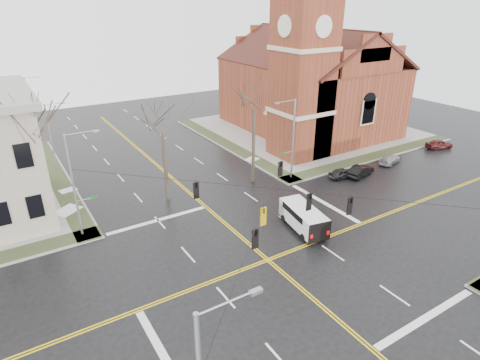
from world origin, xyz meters
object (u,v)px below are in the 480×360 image
church (308,76)px  parked_car_c (390,159)px  tree_nw_near (162,130)px  cargo_van (302,216)px  streetlight_north_a (52,135)px  tree_ne (254,104)px  parked_car_b (361,171)px  tree_nw_far (33,127)px  streetlight_north_b (30,101)px  parked_car_a (343,173)px  signal_pole_ne (292,137)px  signal_pole_nw (75,183)px  parked_car_d (439,144)px

church → parked_car_c: (0.11, -16.18, -7.89)m
church → tree_nw_near: bearing=-158.5°
cargo_van → parked_car_c: cargo_van is taller
streetlight_north_a → tree_ne: bearing=-40.3°
streetlight_north_a → church: bearing=-5.2°
cargo_van → tree_ne: (1.81, 10.50, 7.69)m
streetlight_north_a → parked_car_b: streetlight_north_a is taller
tree_nw_far → parked_car_c: bearing=-7.6°
streetlight_north_b → tree_ne: (17.84, -35.12, 4.44)m
parked_car_c → parked_car_a: bearing=77.6°
signal_pole_ne → tree_nw_far: bearing=174.8°
church → parked_car_c: 18.00m
cargo_van → tree_ne: 13.14m
signal_pole_nw → tree_ne: tree_ne is taller
streetlight_north_b → signal_pole_nw: bearing=-91.0°
tree_nw_near → cargo_van: bearing=-55.9°
signal_pole_ne → parked_car_b: 9.32m
streetlight_north_b → parked_car_d: size_ratio=2.15×
streetlight_north_a → cargo_van: 30.40m
signal_pole_ne → parked_car_d: (23.87, -2.76, -4.32)m
church → tree_ne: (-17.57, -11.90, 0.48)m
parked_car_b → parked_car_d: 16.53m
parked_car_b → cargo_van: bearing=99.3°
parked_car_c → tree_nw_far: size_ratio=0.29×
cargo_van → parked_car_d: (29.81, 6.37, -0.59)m
parked_car_a → parked_car_d: bearing=-82.0°
church → parked_car_a: church is taller
signal_pole_nw → tree_nw_near: size_ratio=0.89×
streetlight_north_b → parked_car_b: (29.34, -40.25, -3.81)m
signal_pole_ne → signal_pole_nw: size_ratio=1.00×
parked_car_b → tree_nw_far: (-32.02, 5.98, 8.75)m
streetlight_north_b → parked_car_c: 53.20m
signal_pole_nw → tree_nw_near: tree_nw_near is taller
signal_pole_ne → parked_car_d: signal_pole_ne is taller
streetlight_north_a → tree_nw_near: 16.42m
signal_pole_ne → tree_nw_far: size_ratio=0.69×
signal_pole_ne → parked_car_d: 24.41m
signal_pole_ne → parked_car_c: (13.56, -2.90, -4.40)m
parked_car_a → tree_nw_near: size_ratio=0.34×
church → tree_ne: church is taller
signal_pole_ne → parked_car_c: signal_pole_ne is taller
streetlight_north_a → tree_ne: size_ratio=0.65×
tree_ne → parked_car_a: bearing=-25.1°
church → tree_ne: size_ratio=2.23×
signal_pole_nw → streetlight_north_a: 16.52m
church → parked_car_b: 19.68m
tree_nw_far → tree_ne: (20.52, -0.85, -0.50)m
parked_car_c → tree_nw_near: bearing=65.4°
streetlight_north_b → parked_car_c: streetlight_north_b is taller
parked_car_b → tree_ne: 15.05m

